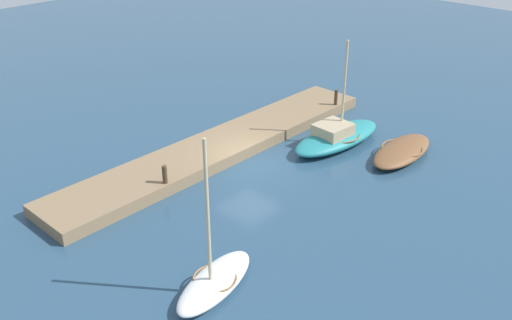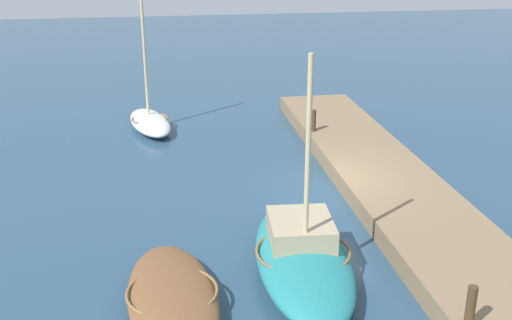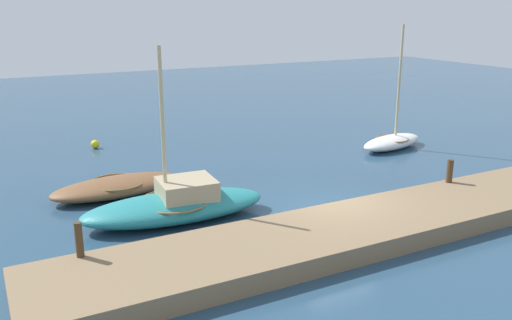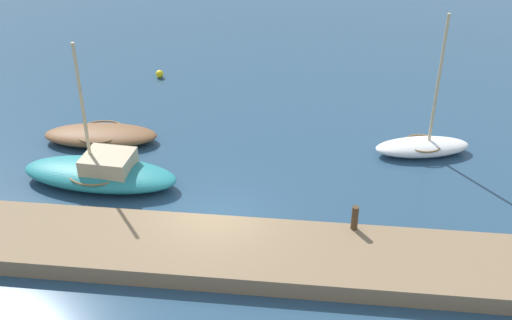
{
  "view_description": "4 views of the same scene",
  "coord_description": "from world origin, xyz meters",
  "px_view_note": "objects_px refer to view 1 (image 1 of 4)",
  "views": [
    {
      "loc": [
        17.44,
        16.67,
        12.58
      ],
      "look_at": [
        1.19,
        1.56,
        1.17
      ],
      "focal_mm": 39.61,
      "sensor_mm": 36.0,
      "label": 1
    },
    {
      "loc": [
        -17.3,
        5.04,
        7.88
      ],
      "look_at": [
        1.03,
        2.12,
        0.85
      ],
      "focal_mm": 43.54,
      "sensor_mm": 36.0,
      "label": 2
    },
    {
      "loc": [
        -9.76,
        -13.38,
        6.49
      ],
      "look_at": [
        -0.94,
        3.34,
        1.09
      ],
      "focal_mm": 37.99,
      "sensor_mm": 36.0,
      "label": 3
    },
    {
      "loc": [
        3.26,
        -16.57,
        12.15
      ],
      "look_at": [
        1.03,
        3.15,
        0.64
      ],
      "focal_mm": 43.14,
      "sensor_mm": 36.0,
      "label": 4
    }
  ],
  "objects_px": {
    "rowboat_white": "(215,281)",
    "mooring_post_mid_west": "(165,175)",
    "motorboat_brown": "(402,151)",
    "mooring_post_west": "(336,97)",
    "sailboat_teal": "(337,136)"
  },
  "relations": [
    {
      "from": "motorboat_brown",
      "to": "mooring_post_mid_west",
      "type": "distance_m",
      "value": 11.69
    },
    {
      "from": "sailboat_teal",
      "to": "mooring_post_mid_west",
      "type": "bearing_deg",
      "value": -11.37
    },
    {
      "from": "motorboat_brown",
      "to": "sailboat_teal",
      "type": "bearing_deg",
      "value": -74.91
    },
    {
      "from": "motorboat_brown",
      "to": "mooring_post_mid_west",
      "type": "bearing_deg",
      "value": -33.13
    },
    {
      "from": "motorboat_brown",
      "to": "mooring_post_west",
      "type": "height_order",
      "value": "mooring_post_west"
    },
    {
      "from": "rowboat_white",
      "to": "motorboat_brown",
      "type": "relative_size",
      "value": 1.19
    },
    {
      "from": "rowboat_white",
      "to": "mooring_post_mid_west",
      "type": "bearing_deg",
      "value": -128.0
    },
    {
      "from": "sailboat_teal",
      "to": "mooring_post_west",
      "type": "distance_m",
      "value": 4.25
    },
    {
      "from": "motorboat_brown",
      "to": "sailboat_teal",
      "type": "relative_size",
      "value": 0.8
    },
    {
      "from": "motorboat_brown",
      "to": "mooring_post_west",
      "type": "xyz_separation_m",
      "value": [
        -2.28,
        -5.66,
        0.69
      ]
    },
    {
      "from": "motorboat_brown",
      "to": "sailboat_teal",
      "type": "distance_m",
      "value": 3.33
    },
    {
      "from": "motorboat_brown",
      "to": "mooring_post_mid_west",
      "type": "xyz_separation_m",
      "value": [
        10.2,
        -5.66,
        0.65
      ]
    },
    {
      "from": "sailboat_teal",
      "to": "motorboat_brown",
      "type": "bearing_deg",
      "value": 113.29
    },
    {
      "from": "rowboat_white",
      "to": "mooring_post_west",
      "type": "bearing_deg",
      "value": -171.06
    },
    {
      "from": "rowboat_white",
      "to": "mooring_post_mid_west",
      "type": "height_order",
      "value": "rowboat_white"
    }
  ]
}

